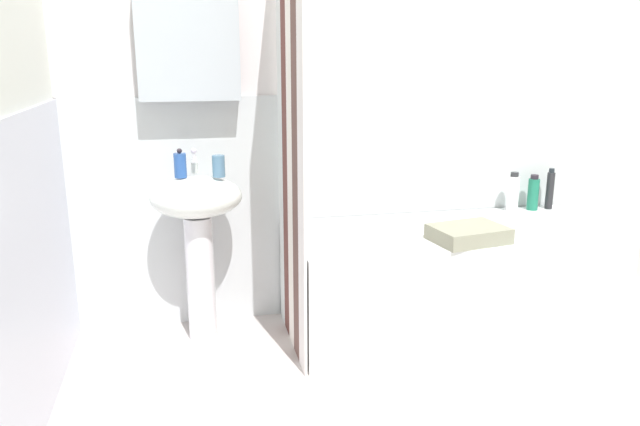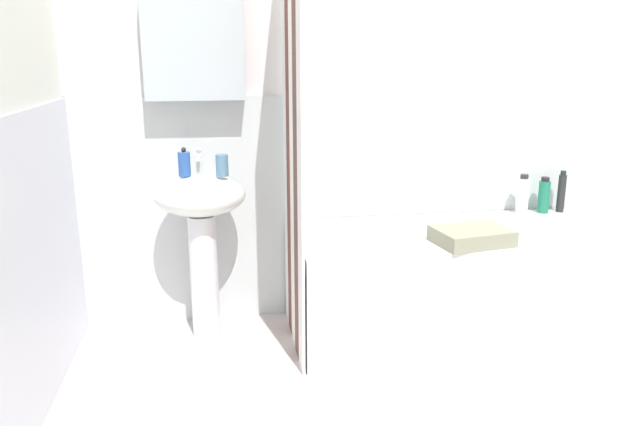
% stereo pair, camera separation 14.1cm
% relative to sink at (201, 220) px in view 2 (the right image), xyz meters
% --- Properties ---
extents(wall_back_tiled, '(3.60, 0.18, 2.40)m').
position_rel_sink_xyz_m(wall_back_tiled, '(0.85, 0.23, 0.53)').
color(wall_back_tiled, silver).
rests_on(wall_back_tiled, ground_plane).
extents(sink, '(0.44, 0.34, 0.84)m').
position_rel_sink_xyz_m(sink, '(0.00, 0.00, 0.00)').
color(sink, white).
rests_on(sink, ground_plane).
extents(faucet, '(0.03, 0.12, 0.12)m').
position_rel_sink_xyz_m(faucet, '(0.00, 0.08, 0.28)').
color(faucet, silver).
rests_on(faucet, sink).
extents(soap_dispenser, '(0.06, 0.06, 0.14)m').
position_rel_sink_xyz_m(soap_dispenser, '(-0.07, 0.00, 0.28)').
color(soap_dispenser, '#2B55A3').
rests_on(soap_dispenser, sink).
extents(toothbrush_cup, '(0.06, 0.06, 0.10)m').
position_rel_sink_xyz_m(toothbrush_cup, '(0.11, -0.02, 0.27)').
color(toothbrush_cup, teal).
rests_on(toothbrush_cup, sink).
extents(bathtub, '(1.63, 0.69, 0.54)m').
position_rel_sink_xyz_m(bathtub, '(1.27, -0.16, -0.34)').
color(bathtub, white).
rests_on(bathtub, ground_plane).
extents(shower_curtain, '(0.01, 0.69, 2.00)m').
position_rel_sink_xyz_m(shower_curtain, '(0.44, -0.16, 0.39)').
color(shower_curtain, white).
rests_on(shower_curtain, ground_plane).
extents(body_wash_bottle, '(0.04, 0.04, 0.23)m').
position_rel_sink_xyz_m(body_wash_bottle, '(1.98, 0.12, 0.04)').
color(body_wash_bottle, '#28282B').
rests_on(body_wash_bottle, bathtub).
extents(conditioner_bottle, '(0.06, 0.06, 0.20)m').
position_rel_sink_xyz_m(conditioner_bottle, '(1.88, 0.12, 0.02)').
color(conditioner_bottle, '#1D7256').
rests_on(conditioner_bottle, bathtub).
extents(shampoo_bottle, '(0.06, 0.06, 0.22)m').
position_rel_sink_xyz_m(shampoo_bottle, '(1.75, 0.11, 0.03)').
color(shampoo_bottle, white).
rests_on(shampoo_bottle, bathtub).
extents(towel_folded, '(0.38, 0.30, 0.07)m').
position_rel_sink_xyz_m(towel_folded, '(1.25, -0.37, -0.03)').
color(towel_folded, gray).
rests_on(towel_folded, bathtub).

